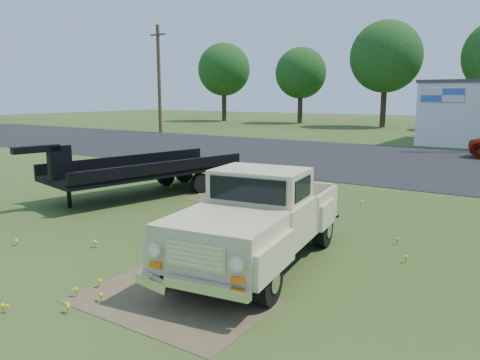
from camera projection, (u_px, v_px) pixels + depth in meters
name	position (u px, v px, depth m)	size (l,w,h in m)	color
ground	(210.00, 238.00, 10.62)	(140.00, 140.00, 0.00)	#2F4416
asphalt_lot	(395.00, 161.00, 22.93)	(90.00, 14.00, 0.02)	black
dirt_patch_a	(172.00, 301.00, 7.34)	(3.00, 2.00, 0.01)	brown
dirt_patch_b	(227.00, 199.00, 14.58)	(2.20, 1.60, 0.01)	brown
utility_pole_west	(159.00, 78.00, 39.79)	(1.60, 0.30, 9.00)	#473320
treeline_a	(224.00, 70.00, 57.52)	(6.40, 6.40, 9.52)	#332517
treeline_b	(301.00, 73.00, 53.03)	(5.76, 5.76, 8.57)	#332517
treeline_c	(386.00, 57.00, 46.14)	(7.04, 7.04, 10.47)	#332517
vintage_pickup_truck	(260.00, 217.00, 8.80)	(1.99, 5.12, 1.86)	tan
flatbed_trailer	(146.00, 166.00, 15.06)	(2.28, 6.83, 1.86)	black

